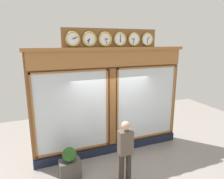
% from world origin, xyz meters
% --- Properties ---
extents(shop_facade, '(4.99, 0.42, 3.96)m').
position_xyz_m(shop_facade, '(0.00, -0.12, 1.76)').
color(shop_facade, brown).
rests_on(shop_facade, ground_plane).
extents(pedestrian, '(0.36, 0.23, 1.69)m').
position_xyz_m(pedestrian, '(0.23, 1.48, 0.93)').
color(pedestrian, '#312A24').
rests_on(pedestrian, ground_plane).
extents(planter_box, '(0.56, 0.36, 0.49)m').
position_xyz_m(planter_box, '(1.52, 0.75, 0.24)').
color(planter_box, '#4C4742').
rests_on(planter_box, ground_plane).
extents(planter_shrub, '(0.38, 0.38, 0.38)m').
position_xyz_m(planter_shrub, '(1.52, 0.75, 0.68)').
color(planter_shrub, '#285623').
rests_on(planter_shrub, planter_box).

